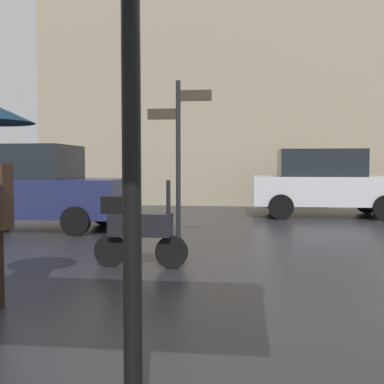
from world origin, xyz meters
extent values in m
cylinder|color=black|center=(0.00, -0.88, 1.40)|extent=(0.08, 0.08, 2.80)
cylinder|color=black|center=(-0.54, 3.55, 0.23)|extent=(0.46, 0.09, 0.46)
cylinder|color=black|center=(-1.42, 3.55, 0.23)|extent=(0.46, 0.09, 0.46)
cube|color=black|center=(-0.98, 3.55, 0.61)|extent=(0.88, 0.32, 0.32)
cube|color=black|center=(-1.37, 3.55, 0.89)|extent=(0.28, 0.28, 0.24)
cylinder|color=black|center=(-0.58, 3.55, 0.96)|extent=(0.06, 0.06, 0.55)
cube|color=silver|center=(2.76, 10.68, 0.73)|extent=(4.14, 1.87, 0.80)
cube|color=black|center=(2.56, 10.68, 1.51)|extent=(2.28, 1.72, 0.75)
cylinder|color=black|center=(4.11, 11.62, 0.34)|extent=(0.67, 0.18, 0.67)
cylinder|color=black|center=(1.42, 11.62, 0.34)|extent=(0.67, 0.18, 0.67)
cylinder|color=black|center=(1.42, 9.75, 0.34)|extent=(0.67, 0.18, 0.67)
cube|color=#1E234C|center=(-4.35, 7.26, 0.72)|extent=(4.21, 1.87, 0.83)
cube|color=black|center=(-4.56, 7.26, 1.52)|extent=(2.32, 1.72, 0.76)
cylinder|color=black|center=(-2.98, 8.19, 0.30)|extent=(0.61, 0.18, 0.61)
cylinder|color=black|center=(-2.98, 6.32, 0.30)|extent=(0.61, 0.18, 0.61)
cylinder|color=black|center=(-0.65, 4.94, 1.43)|extent=(0.08, 0.08, 2.85)
cube|color=#33281E|center=(-0.37, 4.94, 2.60)|extent=(0.56, 0.04, 0.18)
cube|color=#33281E|center=(-0.91, 4.94, 2.30)|extent=(0.52, 0.04, 0.18)
camera|label=1|loc=(0.49, -2.84, 1.44)|focal=43.66mm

